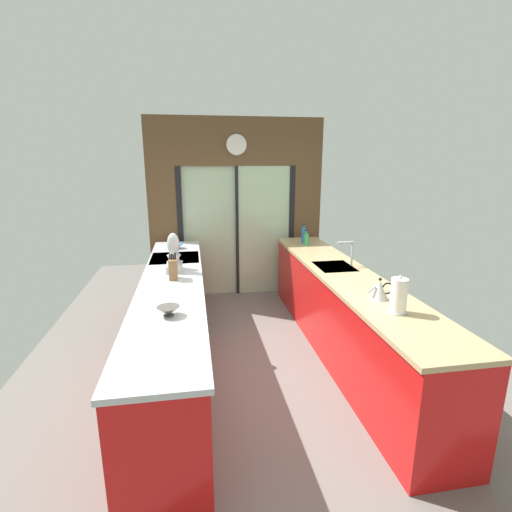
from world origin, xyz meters
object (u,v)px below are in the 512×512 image
stand_mixer (174,256)px  mixing_bowl_far (178,246)px  oven_range (177,293)px  soap_bottle_far (304,235)px  soap_bottle_near (306,239)px  kettle (380,290)px  paper_towel_roll (399,296)px  mixing_bowl_near (168,311)px  knife_block (173,269)px

stand_mixer → mixing_bowl_far: bearing=90.0°
oven_range → soap_bottle_far: 1.97m
soap_bottle_near → kettle: bearing=-89.9°
stand_mixer → soap_bottle_far: stand_mixer is taller
soap_bottle_far → paper_towel_roll: bearing=-90.0°
oven_range → soap_bottle_far: (1.80, 0.54, 0.58)m
kettle → mixing_bowl_near: bearing=-177.8°
stand_mixer → soap_bottle_near: stand_mixer is taller
kettle → soap_bottle_near: size_ratio=1.12×
oven_range → soap_bottle_far: soap_bottle_far is taller
knife_block → stand_mixer: size_ratio=0.65×
mixing_bowl_far → kettle: 2.87m
soap_bottle_far → paper_towel_roll: size_ratio=0.89×
soap_bottle_far → paper_towel_roll: 2.60m
soap_bottle_near → mixing_bowl_far: bearing=177.1°
mixing_bowl_far → soap_bottle_far: (1.78, 0.04, 0.08)m
mixing_bowl_near → soap_bottle_near: (1.78, 2.23, 0.05)m
oven_range → knife_block: bearing=-88.8°
mixing_bowl_far → paper_towel_roll: size_ratio=0.52×
oven_range → soap_bottle_near: (1.80, 0.41, 0.55)m
oven_range → knife_block: (0.02, -0.87, 0.57)m
oven_range → mixing_bowl_far: 0.71m
stand_mixer → soap_bottle_near: 2.04m
soap_bottle_near → soap_bottle_far: size_ratio=0.77×
mixing_bowl_near → soap_bottle_far: bearing=53.0°
knife_block → kettle: bearing=-26.2°
stand_mixer → paper_towel_roll: (1.78, -1.48, -0.02)m
mixing_bowl_near → soap_bottle_near: 2.85m
knife_block → soap_bottle_far: size_ratio=0.98×
oven_range → mixing_bowl_far: size_ratio=5.74×
oven_range → soap_bottle_near: 1.93m
stand_mixer → soap_bottle_far: 2.10m
mixing_bowl_near → soap_bottle_far: 2.96m
oven_range → kettle: kettle is taller
mixing_bowl_near → soap_bottle_far: (1.78, 2.36, 0.08)m
mixing_bowl_far → paper_towel_roll: 3.12m
mixing_bowl_near → oven_range: bearing=90.6°
stand_mixer → paper_towel_roll: size_ratio=1.35×
mixing_bowl_far → stand_mixer: 1.09m
knife_block → paper_towel_roll: paper_towel_roll is taller
paper_towel_roll → soap_bottle_near: bearing=90.0°
mixing_bowl_near → kettle: size_ratio=0.75×
knife_block → kettle: 1.99m
stand_mixer → soap_bottle_far: bearing=32.2°
kettle → stand_mixer: bearing=146.7°
mixing_bowl_near → kettle: kettle is taller
oven_range → stand_mixer: bearing=-88.2°
oven_range → kettle: bearing=-44.2°
oven_range → mixing_bowl_near: size_ratio=5.13×
mixing_bowl_far → knife_block: 1.38m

